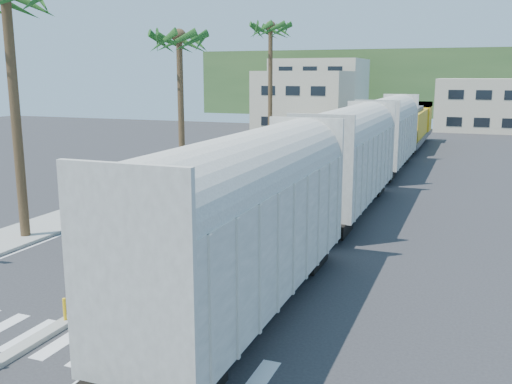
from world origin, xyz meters
TOP-DOWN VIEW (x-y plane):
  - ground at (0.00, 0.00)m, footprint 140.00×140.00m
  - sidewalk at (-8.50, 25.00)m, footprint 3.00×90.00m
  - rails at (5.00, 28.00)m, footprint 1.56×100.00m
  - median at (0.00, 19.96)m, footprint 0.45×60.00m
  - crosswalk at (0.00, -2.00)m, footprint 14.00×2.20m
  - lane_markings at (-2.15, 25.00)m, footprint 9.42×90.00m
  - freight_train at (5.00, 22.21)m, footprint 3.00×60.94m
  - palm_trees at (-8.10, 22.70)m, footprint 3.50×37.20m
  - buildings at (-6.41, 71.66)m, footprint 38.00×27.00m
  - hillside at (0.00, 100.00)m, footprint 80.00×20.00m
  - car_lead at (-3.16, 6.83)m, footprint 2.45×4.41m
  - car_second at (-3.72, 13.01)m, footprint 2.38×4.77m
  - car_third at (-3.12, 16.61)m, footprint 1.77×4.30m
  - car_rear at (-3.17, 23.21)m, footprint 2.43×4.80m
  - cyclist at (-0.26, 1.46)m, footprint 1.17×2.08m

SIDE VIEW (x-z plane):
  - ground at x=0.00m, z-range 0.00..0.00m
  - lane_markings at x=-2.15m, z-range 0.00..0.01m
  - crosswalk at x=0.00m, z-range 0.00..0.01m
  - rails at x=5.00m, z-range 0.00..0.06m
  - sidewalk at x=-8.50m, z-range 0.00..0.15m
  - median at x=0.00m, z-range -0.34..0.51m
  - car_third at x=-3.12m, z-range 0.00..1.24m
  - car_rear at x=-3.17m, z-range 0.00..1.30m
  - car_lead at x=-3.16m, z-range 0.00..1.39m
  - cyclist at x=-0.26m, z-range -0.42..1.87m
  - car_second at x=-3.72m, z-range 0.00..1.48m
  - freight_train at x=5.00m, z-range -0.02..5.83m
  - buildings at x=-6.41m, z-range -0.64..9.36m
  - hillside at x=0.00m, z-range 0.00..12.00m
  - palm_trees at x=-8.10m, z-range 3.93..17.68m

